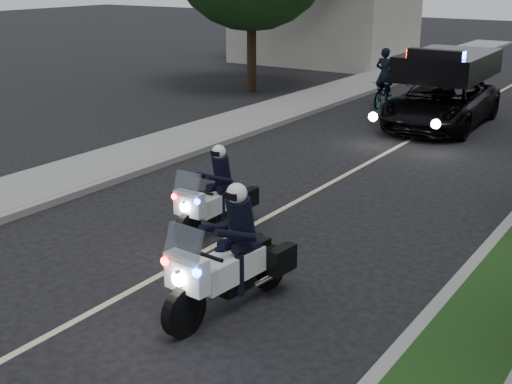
{
  "coord_description": "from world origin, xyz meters",
  "views": [
    {
      "loc": [
        6.74,
        -5.55,
        4.68
      ],
      "look_at": [
        0.61,
        3.7,
        1.0
      ],
      "focal_mm": 47.92,
      "sensor_mm": 36.0,
      "label": 1
    }
  ],
  "objects": [
    {
      "name": "ground",
      "position": [
        0.0,
        0.0,
        0.0
      ],
      "size": [
        120.0,
        120.0,
        0.0
      ],
      "primitive_type": "plane",
      "color": "black",
      "rests_on": "ground"
    },
    {
      "name": "curb_left",
      "position": [
        -4.1,
        10.0,
        0.07
      ],
      "size": [
        0.2,
        60.0,
        0.15
      ],
      "primitive_type": "cube",
      "color": "gray",
      "rests_on": "ground"
    },
    {
      "name": "sidewalk_left",
      "position": [
        -5.2,
        10.0,
        0.08
      ],
      "size": [
        2.0,
        60.0,
        0.16
      ],
      "primitive_type": "cube",
      "color": "gray",
      "rests_on": "ground"
    },
    {
      "name": "lane_marking",
      "position": [
        0.0,
        10.0,
        0.0
      ],
      "size": [
        0.12,
        50.0,
        0.01
      ],
      "primitive_type": "cube",
      "color": "#BFB78C",
      "rests_on": "ground"
    },
    {
      "name": "police_moto_left",
      "position": [
        -0.38,
        3.85,
        0.0
      ],
      "size": [
        0.68,
        1.93,
        1.64
      ],
      "primitive_type": null,
      "rotation": [
        0.0,
        0.0,
        0.0
      ],
      "color": "silver",
      "rests_on": "ground"
    },
    {
      "name": "police_moto_right",
      "position": [
        1.6,
        1.55,
        0.0
      ],
      "size": [
        0.98,
        2.26,
        1.87
      ],
      "primitive_type": null,
      "rotation": [
        0.0,
        0.0,
        -0.1
      ],
      "color": "white",
      "rests_on": "ground"
    },
    {
      "name": "police_suv",
      "position": [
        0.09,
        14.73,
        0.0
      ],
      "size": [
        2.66,
        5.43,
        2.6
      ],
      "primitive_type": "imported",
      "rotation": [
        0.0,
        0.0,
        0.03
      ],
      "color": "black",
      "rests_on": "ground"
    },
    {
      "name": "bicycle",
      "position": [
        -2.65,
        16.69,
        0.0
      ],
      "size": [
        0.76,
        1.78,
        0.9
      ],
      "primitive_type": "imported",
      "rotation": [
        0.0,
        0.0,
        0.09
      ],
      "color": "black",
      "rests_on": "ground"
    },
    {
      "name": "cyclist",
      "position": [
        -2.65,
        16.69,
        0.0
      ],
      "size": [
        0.68,
        0.47,
        1.84
      ],
      "primitive_type": "imported",
      "rotation": [
        0.0,
        0.0,
        3.09
      ],
      "color": "black",
      "rests_on": "ground"
    },
    {
      "name": "tree_left_near",
      "position": [
        -8.2,
        16.68,
        0.0
      ],
      "size": [
        7.1,
        7.1,
        10.71
      ],
      "primitive_type": null,
      "rotation": [
        0.0,
        0.0,
        -0.11
      ],
      "color": "#174115",
      "rests_on": "ground"
    },
    {
      "name": "tree_left_far",
      "position": [
        -9.51,
        25.0,
        0.0
      ],
      "size": [
        8.75,
        8.75,
        13.08
      ],
      "primitive_type": null,
      "rotation": [
        0.0,
        0.0,
        0.12
      ],
      "color": "#133310",
      "rests_on": "ground"
    }
  ]
}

